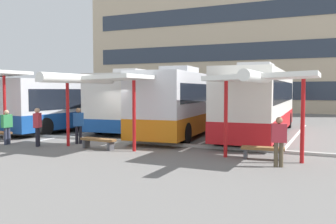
{
  "coord_description": "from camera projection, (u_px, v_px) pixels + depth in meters",
  "views": [
    {
      "loc": [
        9.42,
        -14.5,
        2.51
      ],
      "look_at": [
        1.72,
        2.48,
        1.37
      ],
      "focal_mm": 39.6,
      "sensor_mm": 36.0,
      "label": 1
    }
  ],
  "objects": [
    {
      "name": "coach_bus_2",
      "position": [
        187.0,
        104.0,
        21.06
      ],
      "size": [
        3.5,
        11.65,
        3.7
      ],
      "color": "silver",
      "rests_on": "ground"
    },
    {
      "name": "waiting_passenger_3",
      "position": [
        7.0,
        125.0,
        16.79
      ],
      "size": [
        0.28,
        0.48,
        1.58
      ],
      "color": "#33384C",
      "rests_on": "ground"
    },
    {
      "name": "waiting_passenger_0",
      "position": [
        37.0,
        124.0,
        16.23
      ],
      "size": [
        0.41,
        0.54,
        1.7
      ],
      "color": "black",
      "rests_on": "ground"
    },
    {
      "name": "waiting_shelter_2",
      "position": [
        262.0,
        79.0,
        12.75
      ],
      "size": [
        3.67,
        4.39,
        3.09
      ],
      "color": "red",
      "rests_on": "ground"
    },
    {
      "name": "platform_kerb",
      "position": [
        118.0,
        141.0,
        17.65
      ],
      "size": [
        44.0,
        0.24,
        0.12
      ],
      "primitive_type": "cube",
      "color": "#ADADA8",
      "rests_on": "ground"
    },
    {
      "name": "terminal_building",
      "position": [
        257.0,
        25.0,
        47.35
      ],
      "size": [
        39.67,
        15.57,
        24.26
      ],
      "color": "#C6B293",
      "rests_on": "ground"
    },
    {
      "name": "coach_bus_0",
      "position": [
        81.0,
        104.0,
        23.9
      ],
      "size": [
        3.18,
        11.71,
        3.44
      ],
      "color": "silver",
      "rests_on": "ground"
    },
    {
      "name": "waiting_shelter_1",
      "position": [
        95.0,
        80.0,
        15.3
      ],
      "size": [
        4.36,
        4.84,
        3.1
      ],
      "color": "red",
      "rests_on": "ground"
    },
    {
      "name": "lane_stripe_1",
      "position": [
        115.0,
        128.0,
        24.33
      ],
      "size": [
        0.16,
        14.0,
        0.01
      ],
      "primitive_type": "cube",
      "color": "white",
      "rests_on": "ground"
    },
    {
      "name": "lane_stripe_0",
      "position": [
        69.0,
        125.0,
        25.88
      ],
      "size": [
        0.16,
        14.0,
        0.01
      ],
      "primitive_type": "cube",
      "color": "white",
      "rests_on": "ground"
    },
    {
      "name": "bench_3",
      "position": [
        263.0,
        150.0,
        13.26
      ],
      "size": [
        1.54,
        0.57,
        0.45
      ],
      "color": "brown",
      "rests_on": "ground"
    },
    {
      "name": "lane_stripe_4",
      "position": [
        295.0,
        137.0,
        19.68
      ],
      "size": [
        0.16,
        14.0,
        0.01
      ],
      "primitive_type": "cube",
      "color": "white",
      "rests_on": "ground"
    },
    {
      "name": "lane_stripe_3",
      "position": [
        226.0,
        133.0,
        21.23
      ],
      "size": [
        0.16,
        14.0,
        0.01
      ],
      "primitive_type": "cube",
      "color": "white",
      "rests_on": "ground"
    },
    {
      "name": "waiting_passenger_2",
      "position": [
        279.0,
        138.0,
        11.91
      ],
      "size": [
        0.51,
        0.34,
        1.62
      ],
      "color": "brown",
      "rests_on": "ground"
    },
    {
      "name": "bench_2",
      "position": [
        98.0,
        141.0,
        15.59
      ],
      "size": [
        1.65,
        0.57,
        0.45
      ],
      "color": "brown",
      "rests_on": "ground"
    },
    {
      "name": "ground_plane",
      "position": [
        112.0,
        143.0,
        17.22
      ],
      "size": [
        160.0,
        160.0,
        0.0
      ],
      "primitive_type": "plane",
      "color": "slate"
    },
    {
      "name": "lane_stripe_2",
      "position": [
        167.0,
        130.0,
        22.78
      ],
      "size": [
        0.16,
        14.0,
        0.01
      ],
      "primitive_type": "cube",
      "color": "white",
      "rests_on": "ground"
    },
    {
      "name": "coach_bus_1",
      "position": [
        140.0,
        101.0,
        23.72
      ],
      "size": [
        3.31,
        10.23,
        3.72
      ],
      "color": "silver",
      "rests_on": "ground"
    },
    {
      "name": "coach_bus_3",
      "position": [
        260.0,
        103.0,
        20.29
      ],
      "size": [
        3.12,
        12.39,
        3.82
      ],
      "color": "silver",
      "rests_on": "ground"
    },
    {
      "name": "waiting_passenger_1",
      "position": [
        78.0,
        123.0,
        17.03
      ],
      "size": [
        0.51,
        0.46,
        1.65
      ],
      "color": "black",
      "rests_on": "ground"
    }
  ]
}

